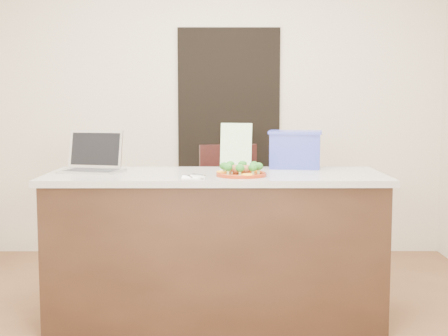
{
  "coord_description": "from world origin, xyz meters",
  "views": [
    {
      "loc": [
        0.04,
        -3.55,
        1.36
      ],
      "look_at": [
        0.05,
        0.2,
        0.96
      ],
      "focal_mm": 50.0,
      "sensor_mm": 36.0,
      "label": 1
    }
  ],
  "objects_px": {
    "island": "(215,246)",
    "yogurt_bottle": "(247,171)",
    "plate": "(241,174)",
    "chair": "(228,203)",
    "blue_box": "(295,149)",
    "napkin": "(193,177)",
    "laptop": "(94,160)"
  },
  "relations": [
    {
      "from": "island",
      "to": "yogurt_bottle",
      "type": "relative_size",
      "value": 32.94
    },
    {
      "from": "plate",
      "to": "yogurt_bottle",
      "type": "relative_size",
      "value": 4.78
    },
    {
      "from": "plate",
      "to": "chair",
      "type": "bearing_deg",
      "value": 93.55
    },
    {
      "from": "yogurt_bottle",
      "to": "blue_box",
      "type": "height_order",
      "value": "blue_box"
    },
    {
      "from": "plate",
      "to": "napkin",
      "type": "distance_m",
      "value": 0.29
    },
    {
      "from": "yogurt_bottle",
      "to": "blue_box",
      "type": "relative_size",
      "value": 0.17
    },
    {
      "from": "blue_box",
      "to": "chair",
      "type": "bearing_deg",
      "value": 133.67
    },
    {
      "from": "napkin",
      "to": "blue_box",
      "type": "distance_m",
      "value": 0.83
    },
    {
      "from": "yogurt_bottle",
      "to": "chair",
      "type": "bearing_deg",
      "value": 95.63
    },
    {
      "from": "island",
      "to": "chair",
      "type": "relative_size",
      "value": 2.01
    },
    {
      "from": "chair",
      "to": "napkin",
      "type": "bearing_deg",
      "value": -112.95
    },
    {
      "from": "plate",
      "to": "yogurt_bottle",
      "type": "distance_m",
      "value": 0.05
    },
    {
      "from": "plate",
      "to": "napkin",
      "type": "xyz_separation_m",
      "value": [
        -0.28,
        -0.07,
        -0.01
      ]
    },
    {
      "from": "plate",
      "to": "laptop",
      "type": "xyz_separation_m",
      "value": [
        -0.92,
        0.24,
        0.06
      ]
    },
    {
      "from": "napkin",
      "to": "laptop",
      "type": "xyz_separation_m",
      "value": [
        -0.64,
        0.31,
        0.07
      ]
    },
    {
      "from": "island",
      "to": "yogurt_bottle",
      "type": "xyz_separation_m",
      "value": [
        0.19,
        -0.13,
        0.48
      ]
    },
    {
      "from": "island",
      "to": "blue_box",
      "type": "xyz_separation_m",
      "value": [
        0.52,
        0.29,
        0.58
      ]
    },
    {
      "from": "blue_box",
      "to": "chair",
      "type": "xyz_separation_m",
      "value": [
        -0.44,
        0.64,
        -0.46
      ]
    },
    {
      "from": "plate",
      "to": "blue_box",
      "type": "distance_m",
      "value": 0.59
    },
    {
      "from": "laptop",
      "to": "chair",
      "type": "height_order",
      "value": "laptop"
    },
    {
      "from": "island",
      "to": "blue_box",
      "type": "distance_m",
      "value": 0.84
    },
    {
      "from": "plate",
      "to": "laptop",
      "type": "height_order",
      "value": "laptop"
    },
    {
      "from": "chair",
      "to": "yogurt_bottle",
      "type": "bearing_deg",
      "value": -96.89
    },
    {
      "from": "island",
      "to": "plate",
      "type": "bearing_deg",
      "value": -44.27
    },
    {
      "from": "yogurt_bottle",
      "to": "blue_box",
      "type": "xyz_separation_m",
      "value": [
        0.33,
        0.42,
        0.1
      ]
    },
    {
      "from": "blue_box",
      "to": "chair",
      "type": "height_order",
      "value": "blue_box"
    },
    {
      "from": "plate",
      "to": "yogurt_bottle",
      "type": "bearing_deg",
      "value": 30.06
    },
    {
      "from": "yogurt_bottle",
      "to": "blue_box",
      "type": "distance_m",
      "value": 0.54
    },
    {
      "from": "yogurt_bottle",
      "to": "laptop",
      "type": "bearing_deg",
      "value": 166.9
    },
    {
      "from": "island",
      "to": "blue_box",
      "type": "bearing_deg",
      "value": 28.95
    },
    {
      "from": "plate",
      "to": "napkin",
      "type": "relative_size",
      "value": 2.24
    },
    {
      "from": "blue_box",
      "to": "island",
      "type": "bearing_deg",
      "value": -141.56
    }
  ]
}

